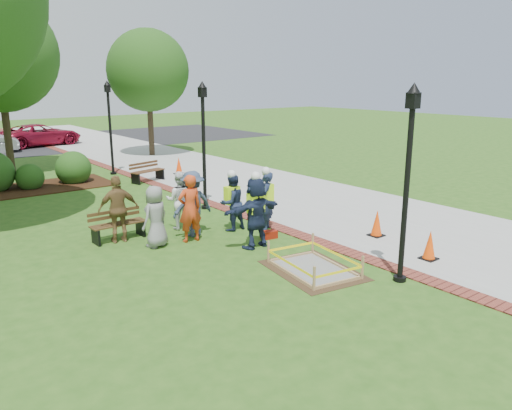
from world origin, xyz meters
TOP-DOWN VIEW (x-y plane):
  - ground at (0.00, 0.00)m, footprint 100.00×100.00m
  - sidewalk at (5.00, 10.00)m, footprint 6.00×60.00m
  - brick_edging at (1.75, 10.00)m, footprint 0.50×60.00m
  - mulch_bed at (-3.00, 12.00)m, footprint 7.00×3.00m
  - parking_lot at (0.00, 27.00)m, footprint 36.00×12.00m
  - wet_concrete_pad at (0.16, -1.40)m, footprint 2.04×2.54m
  - bench_near at (-2.47, 3.55)m, footprint 1.51×0.54m
  - bench_far at (1.75, 10.41)m, footprint 1.63×0.88m
  - cone_front at (2.91, -2.63)m, footprint 0.38×0.38m
  - cone_back at (3.38, -0.63)m, footprint 0.39×0.39m
  - cone_far at (3.65, 11.07)m, footprint 0.41×0.41m
  - toolbox at (0.88, 1.10)m, footprint 0.47×0.32m
  - lamp_near at (1.25, -3.00)m, footprint 0.28×0.28m
  - lamp_mid at (1.25, 5.00)m, footprint 0.28×0.28m
  - lamp_far at (1.25, 13.00)m, footprint 0.28×0.28m
  - tree_right at (5.42, 17.39)m, footprint 4.57×4.57m
  - shrub_c at (-2.64, 11.98)m, footprint 1.11×1.11m
  - shrub_d at (-0.85, 12.11)m, footprint 1.47×1.47m
  - shrub_e at (-2.50, 12.83)m, footprint 0.94×0.94m
  - casual_person_a at (-1.91, 2.40)m, footprint 0.61×0.50m
  - casual_person_b at (-0.97, 2.22)m, footprint 0.62×0.42m
  - casual_person_c at (-0.60, 3.41)m, footprint 0.66×0.62m
  - casual_person_d at (-2.51, 3.36)m, footprint 0.64×0.48m
  - casual_person_e at (-0.63, 2.63)m, footprint 0.59×0.38m
  - hivis_worker_a at (0.13, 0.74)m, footprint 0.61×0.41m
  - hivis_worker_b at (1.34, 1.82)m, footprint 0.64×0.64m
  - hivis_worker_c at (0.53, 2.38)m, footprint 0.54×0.37m
  - parked_car_c at (1.51, 25.76)m, footprint 2.88×5.10m

SIDE VIEW (x-z plane):
  - ground at x=0.00m, z-range 0.00..0.00m
  - shrub_c at x=-2.64m, z-range -0.55..0.55m
  - shrub_d at x=-0.85m, z-range -0.74..0.74m
  - shrub_e at x=-2.50m, z-range -0.47..0.47m
  - parked_car_c at x=1.51m, z-range -0.78..0.78m
  - parking_lot at x=0.00m, z-range 0.00..0.01m
  - sidewalk at x=5.00m, z-range 0.00..0.02m
  - brick_edging at x=1.75m, z-range 0.00..0.03m
  - mulch_bed at x=-3.00m, z-range -0.01..0.04m
  - toolbox at x=0.88m, z-range 0.00..0.22m
  - wet_concrete_pad at x=0.16m, z-range -0.04..0.51m
  - bench_near at x=-2.47m, z-range -0.15..0.67m
  - bench_far at x=1.75m, z-range -0.15..0.69m
  - cone_front at x=2.91m, z-range -0.01..0.74m
  - cone_back at x=3.38m, z-range -0.01..0.76m
  - cone_far at x=3.65m, z-range -0.01..0.79m
  - casual_person_a at x=-1.91m, z-range 0.00..1.64m
  - casual_person_c at x=-0.60m, z-range 0.00..1.73m
  - hivis_worker_c at x=0.53m, z-range 0.00..1.79m
  - casual_person_d at x=-2.51m, z-range 0.00..1.83m
  - casual_person_e at x=-0.63m, z-range 0.00..1.85m
  - casual_person_b at x=-0.97m, z-range 0.00..1.85m
  - hivis_worker_b at x=1.34m, z-range -0.01..1.87m
  - hivis_worker_a at x=0.13m, z-range -0.02..2.01m
  - lamp_near at x=1.25m, z-range 0.35..4.61m
  - lamp_mid at x=1.25m, z-range 0.35..4.61m
  - lamp_far at x=1.25m, z-range 0.35..4.61m
  - tree_right at x=5.42m, z-range 1.24..8.30m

